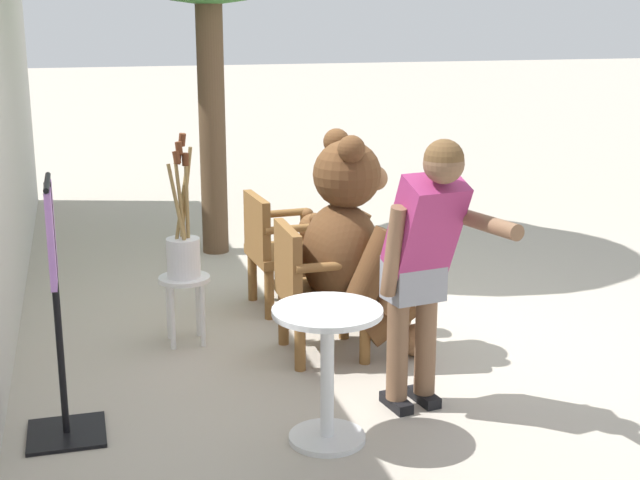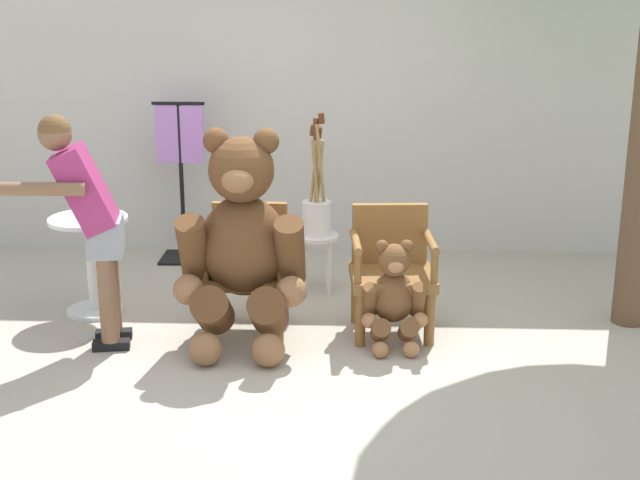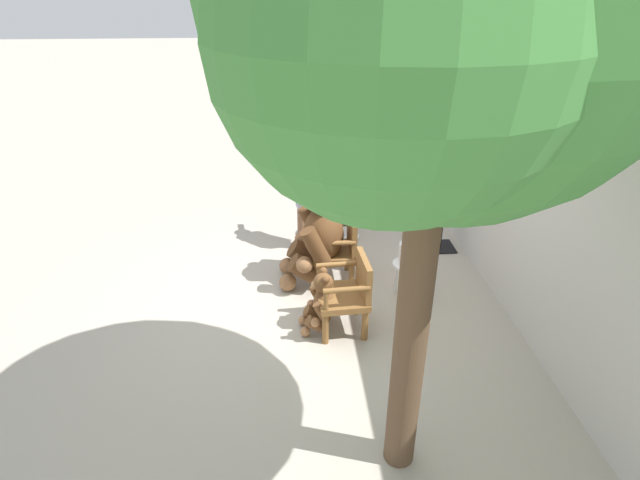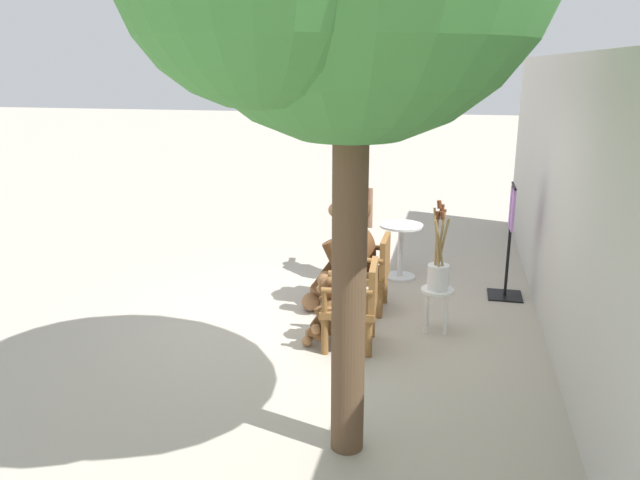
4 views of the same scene
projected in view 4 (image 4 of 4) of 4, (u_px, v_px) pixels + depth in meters
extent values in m
plane|color=#B2A899|center=(321.00, 322.00, 6.76)|extent=(60.00, 60.00, 0.00)
cube|color=beige|center=(569.00, 207.00, 5.88)|extent=(10.00, 0.16, 2.80)
cube|color=brown|center=(364.00, 275.00, 7.03)|extent=(0.56, 0.52, 0.07)
cylinder|color=brown|center=(349.00, 285.00, 7.35)|extent=(0.07, 0.07, 0.37)
cylinder|color=brown|center=(342.00, 299.00, 6.92)|extent=(0.07, 0.07, 0.37)
cylinder|color=brown|center=(385.00, 288.00, 7.27)|extent=(0.07, 0.07, 0.37)
cylinder|color=brown|center=(380.00, 302.00, 6.83)|extent=(0.07, 0.07, 0.37)
cube|color=brown|center=(385.00, 255.00, 6.92)|extent=(0.52, 0.06, 0.42)
cylinder|color=brown|center=(368.00, 247.00, 7.20)|extent=(0.06, 0.48, 0.06)
cylinder|color=brown|center=(350.00, 255.00, 7.27)|extent=(0.05, 0.05, 0.22)
cylinder|color=brown|center=(361.00, 260.00, 6.73)|extent=(0.06, 0.48, 0.06)
cylinder|color=brown|center=(342.00, 268.00, 6.80)|extent=(0.05, 0.05, 0.22)
cube|color=brown|center=(349.00, 307.00, 6.10)|extent=(0.59, 0.56, 0.07)
cylinder|color=brown|center=(331.00, 317.00, 6.41)|extent=(0.07, 0.07, 0.37)
cylinder|color=brown|center=(325.00, 336.00, 5.97)|extent=(0.07, 0.07, 0.37)
cylinder|color=brown|center=(372.00, 320.00, 6.35)|extent=(0.07, 0.07, 0.37)
cylinder|color=brown|center=(369.00, 339.00, 5.92)|extent=(0.07, 0.07, 0.37)
cube|color=brown|center=(373.00, 285.00, 6.01)|extent=(0.52, 0.10, 0.42)
cylinder|color=brown|center=(352.00, 274.00, 6.27)|extent=(0.09, 0.48, 0.06)
cylinder|color=brown|center=(331.00, 283.00, 6.33)|extent=(0.05, 0.05, 0.22)
cylinder|color=brown|center=(347.00, 291.00, 5.80)|extent=(0.09, 0.48, 0.06)
cylinder|color=brown|center=(325.00, 301.00, 5.86)|extent=(0.05, 0.05, 0.22)
ellipsoid|color=brown|center=(354.00, 253.00, 6.99)|extent=(0.59, 0.50, 0.68)
sphere|color=brown|center=(352.00, 208.00, 6.86)|extent=(0.43, 0.43, 0.43)
ellipsoid|color=#8C603D|center=(335.00, 210.00, 6.90)|extent=(0.20, 0.16, 0.16)
sphere|color=black|center=(335.00, 209.00, 6.90)|extent=(0.06, 0.06, 0.06)
sphere|color=brown|center=(356.00, 189.00, 6.95)|extent=(0.17, 0.17, 0.17)
sphere|color=brown|center=(351.00, 195.00, 6.65)|extent=(0.17, 0.17, 0.17)
cylinder|color=brown|center=(349.00, 245.00, 7.31)|extent=(0.19, 0.37, 0.51)
sphere|color=#8C603D|center=(338.00, 262.00, 7.42)|extent=(0.20, 0.20, 0.20)
cylinder|color=brown|center=(339.00, 261.00, 6.72)|extent=(0.19, 0.37, 0.51)
sphere|color=#8C603D|center=(326.00, 280.00, 6.79)|extent=(0.20, 0.20, 0.20)
cylinder|color=brown|center=(335.00, 277.00, 7.31)|extent=(0.25, 0.42, 0.40)
sphere|color=#8C603D|center=(319.00, 290.00, 7.42)|extent=(0.21, 0.21, 0.21)
cylinder|color=brown|center=(329.00, 288.00, 6.97)|extent=(0.25, 0.42, 0.40)
sphere|color=#8C603D|center=(311.00, 302.00, 7.05)|extent=(0.21, 0.21, 0.21)
ellipsoid|color=brown|center=(331.00, 313.00, 6.16)|extent=(0.31, 0.27, 0.34)
sphere|color=brown|center=(330.00, 288.00, 6.09)|extent=(0.22, 0.22, 0.22)
ellipsoid|color=#A47148|center=(320.00, 289.00, 6.11)|extent=(0.11, 0.09, 0.08)
sphere|color=black|center=(320.00, 288.00, 6.11)|extent=(0.03, 0.03, 0.03)
sphere|color=brown|center=(332.00, 276.00, 6.14)|extent=(0.09, 0.09, 0.09)
sphere|color=brown|center=(330.00, 282.00, 5.99)|extent=(0.09, 0.09, 0.09)
cylinder|color=brown|center=(328.00, 306.00, 6.32)|extent=(0.11, 0.19, 0.26)
sphere|color=#A47148|center=(321.00, 316.00, 6.37)|extent=(0.10, 0.10, 0.10)
cylinder|color=brown|center=(323.00, 319.00, 6.02)|extent=(0.11, 0.19, 0.26)
sphere|color=#A47148|center=(316.00, 329.00, 6.05)|extent=(0.10, 0.10, 0.10)
cylinder|color=brown|center=(320.00, 325.00, 6.32)|extent=(0.14, 0.22, 0.20)
sphere|color=#A47148|center=(310.00, 333.00, 6.36)|extent=(0.11, 0.11, 0.11)
cylinder|color=brown|center=(317.00, 333.00, 6.14)|extent=(0.14, 0.22, 0.20)
sphere|color=#A47148|center=(307.00, 341.00, 6.17)|extent=(0.11, 0.11, 0.11)
cube|color=black|center=(360.00, 279.00, 8.01)|extent=(0.25, 0.13, 0.06)
cylinder|color=brown|center=(361.00, 247.00, 7.89)|extent=(0.12, 0.12, 0.82)
cube|color=black|center=(346.00, 279.00, 8.02)|extent=(0.25, 0.13, 0.06)
cylinder|color=brown|center=(347.00, 246.00, 7.90)|extent=(0.12, 0.12, 0.82)
cube|color=gray|center=(354.00, 225.00, 7.82)|extent=(0.27, 0.33, 0.24)
cube|color=#9E2D66|center=(354.00, 199.00, 7.84)|extent=(0.44, 0.38, 0.58)
sphere|color=brown|center=(355.00, 169.00, 7.89)|extent=(0.21, 0.21, 0.21)
sphere|color=brown|center=(355.00, 167.00, 7.88)|extent=(0.21, 0.21, 0.21)
cylinder|color=brown|center=(340.00, 191.00, 8.07)|extent=(0.57, 0.17, 0.10)
cylinder|color=brown|center=(369.00, 208.00, 7.86)|extent=(0.19, 0.11, 0.51)
cylinder|color=white|center=(437.00, 290.00, 6.44)|extent=(0.34, 0.34, 0.03)
cylinder|color=white|center=(446.00, 315.00, 6.39)|extent=(0.04, 0.04, 0.43)
cylinder|color=white|center=(446.00, 308.00, 6.58)|extent=(0.04, 0.04, 0.43)
cylinder|color=white|center=(426.00, 314.00, 6.43)|extent=(0.04, 0.04, 0.43)
cylinder|color=white|center=(427.00, 307.00, 6.62)|extent=(0.04, 0.04, 0.43)
cylinder|color=white|center=(438.00, 277.00, 6.40)|extent=(0.22, 0.22, 0.26)
cylinder|color=#997A47|center=(436.00, 251.00, 6.34)|extent=(0.08, 0.03, 0.66)
cylinder|color=#592D19|center=(438.00, 215.00, 6.23)|extent=(0.05, 0.04, 0.08)
cylinder|color=#997A47|center=(442.00, 250.00, 6.34)|extent=(0.10, 0.13, 0.68)
cylinder|color=#592D19|center=(444.00, 213.00, 6.24)|extent=(0.05, 0.06, 0.09)
cylinder|color=#997A47|center=(440.00, 251.00, 6.31)|extent=(0.09, 0.15, 0.66)
cylinder|color=#592D19|center=(442.00, 215.00, 6.20)|extent=(0.05, 0.06, 0.09)
cylinder|color=#997A47|center=(440.00, 247.00, 6.32)|extent=(0.04, 0.08, 0.74)
cylinder|color=#592D19|center=(442.00, 208.00, 6.21)|extent=(0.05, 0.05, 0.08)
cylinder|color=#997A47|center=(437.00, 246.00, 6.28)|extent=(0.09, 0.12, 0.78)
cylinder|color=#592D19|center=(439.00, 204.00, 6.16)|extent=(0.05, 0.05, 0.09)
cylinder|color=silver|center=(401.00, 225.00, 7.99)|extent=(0.56, 0.56, 0.03)
cylinder|color=silver|center=(400.00, 252.00, 8.08)|extent=(0.07, 0.07, 0.69)
cylinder|color=silver|center=(400.00, 276.00, 8.17)|extent=(0.40, 0.40, 0.03)
cylinder|color=brown|center=(349.00, 267.00, 4.19)|extent=(0.24, 0.24, 2.77)
cube|color=black|center=(505.00, 295.00, 7.51)|extent=(0.40, 0.40, 0.02)
cylinder|color=black|center=(509.00, 243.00, 7.33)|extent=(0.04, 0.04, 1.35)
cylinder|color=black|center=(514.00, 186.00, 7.15)|extent=(0.44, 0.03, 0.03)
cube|color=#B77AD1|center=(512.00, 208.00, 7.22)|extent=(0.40, 0.03, 0.48)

